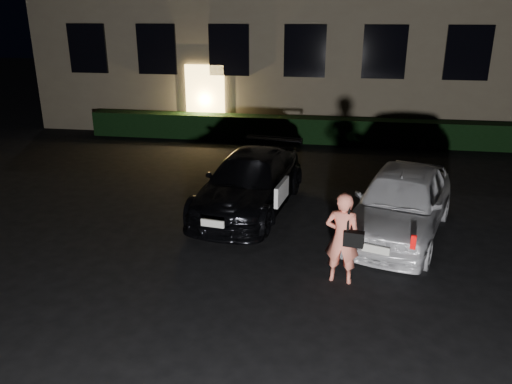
# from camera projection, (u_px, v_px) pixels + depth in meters

# --- Properties ---
(ground) EXTENTS (80.00, 80.00, 0.00)m
(ground) POSITION_uv_depth(u_px,v_px,m) (246.00, 308.00, 7.55)
(ground) COLOR black
(ground) RESTS_ON ground
(hedge) EXTENTS (15.00, 0.70, 0.85)m
(hedge) POSITION_uv_depth(u_px,v_px,m) (301.00, 130.00, 17.16)
(hedge) COLOR black
(hedge) RESTS_ON ground
(sedan) EXTENTS (2.32, 4.51, 1.25)m
(sedan) POSITION_uv_depth(u_px,v_px,m) (250.00, 182.00, 11.18)
(sedan) COLOR black
(sedan) RESTS_ON ground
(hatch) EXTENTS (2.74, 4.34, 1.38)m
(hatch) POSITION_uv_depth(u_px,v_px,m) (401.00, 202.00, 9.86)
(hatch) COLOR white
(hatch) RESTS_ON ground
(man) EXTENTS (0.65, 0.45, 1.56)m
(man) POSITION_uv_depth(u_px,v_px,m) (343.00, 238.00, 8.05)
(man) COLOR #FF8067
(man) RESTS_ON ground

